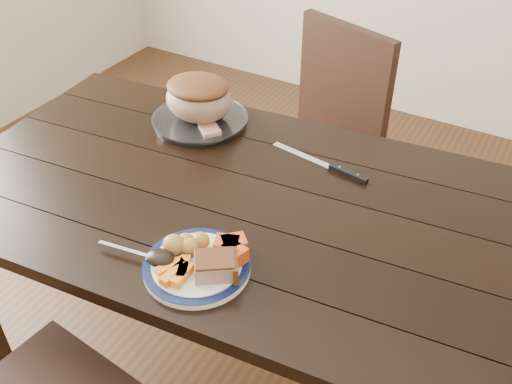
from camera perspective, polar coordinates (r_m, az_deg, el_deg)
The scene contains 15 objects.
ground at distance 2.08m, azimuth -1.70°, elevation -16.71°, with size 4.00×4.00×0.00m, color #472B16.
dining_table at distance 1.60m, azimuth -2.13°, elevation -2.81°, with size 1.68×1.05×0.75m.
chair_far at distance 2.23m, azimuth 6.47°, elevation 5.74°, with size 0.53×0.54×0.93m.
dinner_plate at distance 1.33m, azimuth -5.91°, elevation -7.44°, with size 0.25×0.25×0.02m, color white.
plate_rim at distance 1.32m, azimuth -5.93°, elevation -7.18°, with size 0.25×0.25×0.02m, color #0B163B.
serving_platter at distance 1.85m, azimuth -5.61°, elevation 7.10°, with size 0.30×0.30×0.02m, color white.
pork_slice at distance 1.28m, azimuth -4.07°, elevation -7.43°, with size 0.09×0.07×0.04m, color tan.
roasted_potatoes at distance 1.34m, azimuth -7.03°, elevation -5.16°, with size 0.09×0.09×0.05m.
carrot_batons at distance 1.29m, azimuth -7.88°, elevation -7.86°, with size 0.08×0.10×0.02m.
pumpkin_wedges at distance 1.32m, azimuth -2.46°, elevation -5.65°, with size 0.09×0.09×0.04m.
dark_mushroom at distance 1.32m, azimuth -9.50°, elevation -6.55°, with size 0.07×0.05×0.03m, color black.
fork at distance 1.36m, azimuth -11.85°, elevation -6.03°, with size 0.18×0.04×0.00m.
roast_joint at distance 1.81m, azimuth -5.76°, elevation 9.23°, with size 0.21×0.18×0.14m, color tan.
cut_slice at distance 1.77m, azimuth -4.64°, elevation 6.19°, with size 0.07×0.06×0.02m, color tan.
carving_knife at distance 1.64m, azimuth 8.04°, elevation 2.34°, with size 0.32×0.07×0.01m.
Camera 1 is at (0.66, -1.02, 1.69)m, focal length 40.00 mm.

